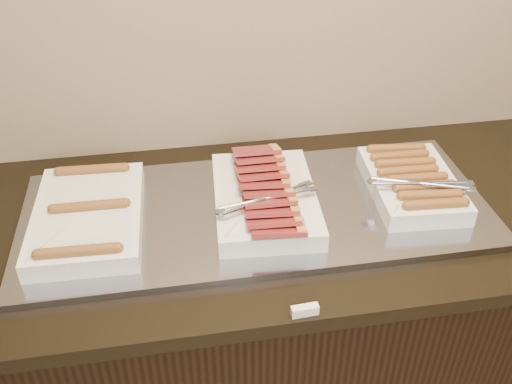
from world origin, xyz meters
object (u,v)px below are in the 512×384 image
warming_tray (257,211)px  dish_left (88,216)px  dish_center (265,197)px  counter (257,329)px  dish_right (412,183)px

warming_tray → dish_left: dish_left is taller
dish_left → dish_center: size_ratio=0.97×
counter → dish_left: bearing=180.0°
counter → warming_tray: bearing=180.0°
counter → dish_right: dish_right is taller
dish_left → dish_center: dish_center is taller
warming_tray → dish_center: dish_center is taller
warming_tray → dish_center: (0.02, -0.00, 0.04)m
dish_left → dish_right: size_ratio=1.17×
counter → dish_left: (-0.42, 0.00, 0.49)m
dish_center → dish_right: size_ratio=1.20×
counter → dish_center: 0.50m
warming_tray → dish_center: size_ratio=2.93×
dish_left → counter: bearing=1.7°
dish_center → dish_right: (0.40, -0.00, -0.00)m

